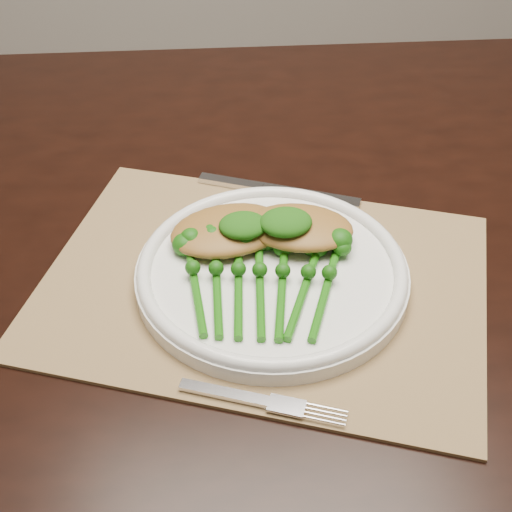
{
  "coord_description": "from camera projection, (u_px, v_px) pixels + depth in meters",
  "views": [
    {
      "loc": [
        -0.26,
        -0.57,
        1.26
      ],
      "look_at": [
        -0.2,
        -0.01,
        0.78
      ],
      "focal_mm": 50.0,
      "sensor_mm": 36.0,
      "label": 1
    }
  ],
  "objects": [
    {
      "name": "chicken_fillet_left",
      "position": [
        228.0,
        230.0,
        0.77
      ],
      "size": [
        0.14,
        0.11,
        0.03
      ],
      "primitive_type": "ellipsoid",
      "rotation": [
        0.0,
        0.0,
        0.21
      ],
      "color": "#A06E2E",
      "rests_on": "dinner_plate"
    },
    {
      "name": "dining_table",
      "position": [
        304.0,
        400.0,
        1.1
      ],
      "size": [
        1.64,
        0.97,
        0.75
      ],
      "rotation": [
        0.0,
        0.0,
        -0.04
      ],
      "color": "black",
      "rests_on": "ground"
    },
    {
      "name": "placemat",
      "position": [
        263.0,
        283.0,
        0.75
      ],
      "size": [
        0.54,
        0.47,
        0.0
      ],
      "primitive_type": "cube",
      "rotation": [
        0.0,
        0.0,
        -0.35
      ],
      "color": "olive",
      "rests_on": "dining_table"
    },
    {
      "name": "dinner_plate",
      "position": [
        272.0,
        271.0,
        0.74
      ],
      "size": [
        0.28,
        0.28,
        0.03
      ],
      "color": "white",
      "rests_on": "placemat"
    },
    {
      "name": "broccolini_bundle",
      "position": [
        260.0,
        290.0,
        0.71
      ],
      "size": [
        0.18,
        0.19,
        0.04
      ],
      "rotation": [
        0.0,
        0.0,
        -0.17
      ],
      "color": "#185E0C",
      "rests_on": "dinner_plate"
    },
    {
      "name": "chicken_fillet_right",
      "position": [
        299.0,
        227.0,
        0.76
      ],
      "size": [
        0.13,
        0.11,
        0.02
      ],
      "primitive_type": "ellipsoid",
      "rotation": [
        0.0,
        0.0,
        -0.26
      ],
      "color": "#A06E2E",
      "rests_on": "dinner_plate"
    },
    {
      "name": "pesto_dollop_right",
      "position": [
        286.0,
        222.0,
        0.74
      ],
      "size": [
        0.06,
        0.05,
        0.02
      ],
      "primitive_type": "ellipsoid",
      "color": "#114109",
      "rests_on": "chicken_fillet_right"
    },
    {
      "name": "knife",
      "position": [
        263.0,
        188.0,
        0.87
      ],
      "size": [
        0.19,
        0.09,
        0.01
      ],
      "rotation": [
        0.0,
        0.0,
        -0.39
      ],
      "color": "silver",
      "rests_on": "placemat"
    },
    {
      "name": "pesto_dollop_left",
      "position": [
        243.0,
        225.0,
        0.75
      ],
      "size": [
        0.05,
        0.04,
        0.02
      ],
      "primitive_type": "ellipsoid",
      "color": "#114109",
      "rests_on": "chicken_fillet_left"
    },
    {
      "name": "fork",
      "position": [
        273.0,
        403.0,
        0.62
      ],
      "size": [
        0.15,
        0.07,
        0.0
      ],
      "rotation": [
        0.0,
        0.0,
        -0.37
      ],
      "color": "silver",
      "rests_on": "placemat"
    }
  ]
}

